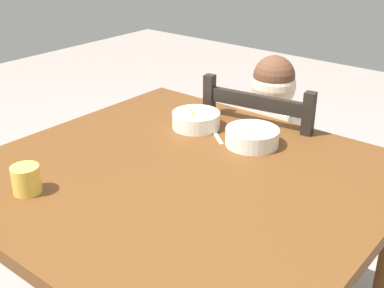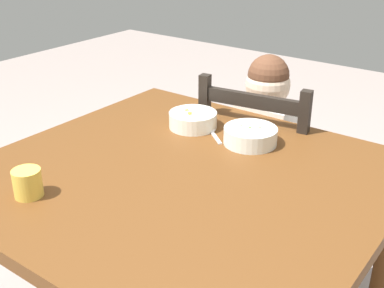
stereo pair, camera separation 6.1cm
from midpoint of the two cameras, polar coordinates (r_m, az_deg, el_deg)
dining_table at (r=1.51m, az=-0.03°, el=-6.73°), size 1.15×1.08×0.76m
dining_chair at (r=2.06m, az=9.23°, el=-4.29°), size 0.48×0.48×0.91m
child_figure at (r=1.98m, az=9.29°, el=0.46°), size 0.32×0.31×0.97m
bowl_of_peas at (r=1.63m, az=7.92°, el=0.86°), size 0.17×0.17×0.06m
bowl_of_carrots at (r=1.75m, az=1.46°, el=2.82°), size 0.17×0.17×0.06m
spoon at (r=1.71m, az=3.62°, el=1.30°), size 0.12×0.10×0.01m
drinking_cup at (r=1.40m, az=-17.18°, el=-3.90°), size 0.08×0.08×0.08m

